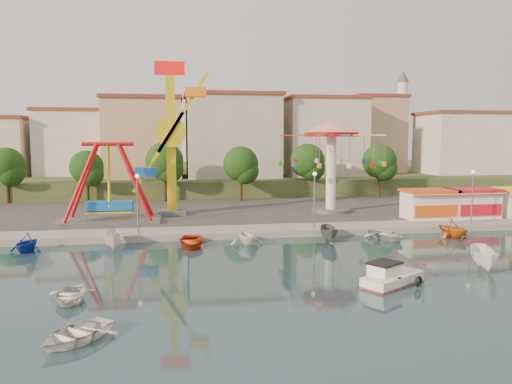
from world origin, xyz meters
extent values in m
plane|color=#15313A|center=(0.00, 0.00, 0.00)|extent=(200.00, 200.00, 0.00)
cube|color=#9E998E|center=(0.00, 62.00, 0.30)|extent=(200.00, 100.00, 0.60)
cube|color=#4C4944|center=(0.00, 30.00, 0.60)|extent=(90.00, 28.00, 0.01)
cube|color=#384C26|center=(0.00, 67.00, 1.50)|extent=(200.00, 60.00, 3.00)
cube|color=#59595E|center=(-11.22, 19.95, 0.75)|extent=(10.00, 5.00, 0.30)
cube|color=blue|center=(-11.22, 19.95, 2.20)|extent=(4.50, 1.40, 1.00)
cylinder|color=red|center=(-11.22, 19.95, 8.40)|extent=(5.00, 0.40, 0.40)
cube|color=#59595E|center=(-5.07, 23.71, 0.85)|extent=(3.00, 3.00, 0.50)
cube|color=yellow|center=(-5.07, 23.71, 8.10)|extent=(1.00, 1.00, 15.00)
cube|color=red|center=(-5.07, 23.71, 16.40)|extent=(3.20, 0.50, 1.40)
cylinder|color=yellow|center=(-5.07, 22.91, 9.60)|extent=(3.20, 0.50, 3.20)
cube|color=yellow|center=(-3.73, 22.71, 11.71)|extent=(5.65, 0.35, 8.63)
cube|color=orange|center=(-2.39, 22.71, 13.82)|extent=(2.20, 1.20, 1.00)
cylinder|color=#59595E|center=(12.70, 22.65, 0.80)|extent=(4.40, 4.40, 0.40)
cylinder|color=white|center=(12.70, 22.65, 5.10)|extent=(1.10, 1.10, 9.00)
cylinder|color=red|center=(12.70, 22.65, 9.40)|extent=(6.00, 6.00, 0.50)
cone|color=red|center=(12.70, 22.65, 10.30)|extent=(6.40, 6.40, 1.40)
cube|color=white|center=(21.33, 16.50, 2.00)|extent=(5.00, 3.00, 2.80)
cube|color=#CD4B12|center=(21.33, 16.50, 3.55)|extent=(5.40, 3.40, 0.25)
cube|color=red|center=(21.33, 14.80, 3.20)|extent=(5.00, 0.77, 0.43)
cube|color=white|center=(26.32, 16.50, 2.00)|extent=(5.00, 3.00, 2.80)
cube|color=red|center=(26.32, 16.50, 3.55)|extent=(5.40, 3.40, 0.25)
cube|color=red|center=(26.32, 14.80, 3.20)|extent=(5.00, 0.77, 0.43)
cylinder|color=#59595E|center=(-8.00, 13.00, 3.10)|extent=(0.14, 0.14, 5.00)
cylinder|color=#59595E|center=(8.00, 13.00, 3.10)|extent=(0.14, 0.14, 5.00)
cylinder|color=#59595E|center=(24.00, 13.00, 3.10)|extent=(0.14, 0.14, 5.00)
cylinder|color=#382314|center=(-26.00, 36.98, 2.40)|extent=(0.44, 0.44, 3.60)
sphere|color=black|center=(-26.00, 36.98, 5.49)|extent=(4.60, 4.60, 4.60)
cylinder|color=#382314|center=(-16.00, 36.24, 2.30)|extent=(0.44, 0.44, 3.40)
sphere|color=black|center=(-16.00, 36.24, 5.22)|extent=(4.35, 4.35, 4.35)
cylinder|color=#382314|center=(-6.00, 35.81, 2.56)|extent=(0.44, 0.44, 3.92)
sphere|color=black|center=(-6.00, 35.81, 5.94)|extent=(5.02, 5.02, 5.02)
cylinder|color=#382314|center=(4.00, 34.36, 2.43)|extent=(0.44, 0.44, 3.66)
sphere|color=black|center=(4.00, 34.36, 5.58)|extent=(4.68, 4.68, 4.68)
cylinder|color=#382314|center=(14.00, 37.35, 2.50)|extent=(0.44, 0.44, 3.80)
sphere|color=black|center=(14.00, 37.35, 5.77)|extent=(4.86, 4.86, 4.86)
cylinder|color=#382314|center=(24.00, 35.54, 2.49)|extent=(0.44, 0.44, 3.77)
sphere|color=black|center=(24.00, 35.54, 5.73)|extent=(4.83, 4.83, 4.83)
cube|color=silver|center=(-21.33, 51.38, 7.32)|extent=(12.33, 9.01, 8.63)
cube|color=tan|center=(-8.19, 51.96, 8.62)|extent=(11.95, 9.28, 11.23)
cube|color=beige|center=(5.60, 48.80, 7.60)|extent=(12.59, 10.50, 9.20)
cube|color=beige|center=(19.07, 52.20, 7.62)|extent=(10.75, 9.23, 9.24)
cube|color=tan|center=(32.37, 50.33, 8.61)|extent=(12.77, 10.96, 11.21)
cube|color=silver|center=(44.15, 48.77, 9.18)|extent=(8.23, 8.98, 12.36)
cube|color=beige|center=(56.03, 53.70, 7.38)|extent=(11.59, 10.93, 8.76)
cylinder|color=silver|center=(36.00, 54.00, 11.00)|extent=(1.80, 1.80, 16.00)
cylinder|color=#59595E|center=(36.00, 54.00, 16.00)|extent=(2.80, 2.80, 0.30)
cone|color=#59595E|center=(36.00, 54.00, 20.00)|extent=(2.20, 2.20, 2.00)
cube|color=white|center=(8.33, -3.27, 0.27)|extent=(4.66, 3.78, 0.80)
cube|color=red|center=(8.33, -3.27, 0.07)|extent=(4.66, 3.78, 0.14)
cube|color=white|center=(7.79, -3.18, 0.93)|extent=(2.21, 2.07, 0.80)
cube|color=black|center=(7.79, -3.18, 1.38)|extent=(2.46, 2.31, 0.11)
torus|color=black|center=(8.33, -4.16, 0.40)|extent=(0.67, 0.51, 0.67)
torus|color=black|center=(9.57, -4.11, 0.40)|extent=(0.67, 0.51, 0.67)
imported|color=silver|center=(-10.63, -3.21, 0.36)|extent=(2.74, 3.65, 0.72)
imported|color=white|center=(-9.27, -9.03, 0.38)|extent=(4.35, 4.55, 0.77)
imported|color=white|center=(16.10, -0.90, 0.80)|extent=(3.02, 4.42, 1.60)
imported|color=#12339E|center=(-16.42, 9.80, 0.78)|extent=(3.28, 3.55, 1.56)
imported|color=silver|center=(-9.71, 9.80, 0.78)|extent=(1.90, 4.17, 1.56)
imported|color=red|center=(-3.52, 9.80, 0.44)|extent=(3.02, 4.23, 0.87)
imported|color=white|center=(1.13, 9.80, 0.83)|extent=(3.05, 3.43, 1.66)
imported|color=#545459|center=(8.43, 9.80, 0.70)|extent=(1.93, 3.81, 1.40)
imported|color=silver|center=(13.82, 9.80, 0.43)|extent=(3.93, 4.77, 0.86)
imported|color=#D16612|center=(20.13, 9.80, 0.86)|extent=(3.67, 3.96, 1.72)
camera|label=1|loc=(-4.87, -31.34, 8.99)|focal=35.00mm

